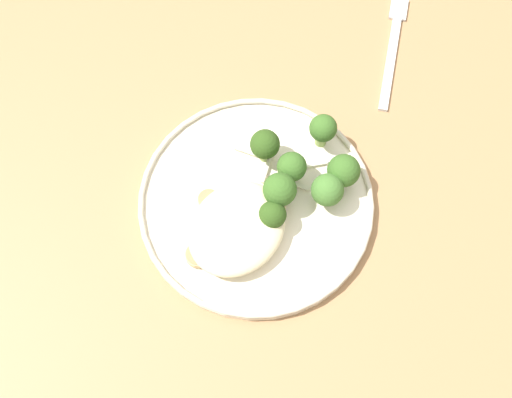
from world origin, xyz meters
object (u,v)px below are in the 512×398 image
(seared_scallop_front_small, at_px, (238,227))
(dinner_plate, at_px, (256,202))
(seared_scallop_half_hidden, at_px, (207,200))
(broccoli_floret_rear_charred, at_px, (272,215))
(broccoli_floret_split_head, at_px, (265,145))
(broccoli_floret_left_leaning, at_px, (344,171))
(broccoli_floret_right_tilted, at_px, (280,190))
(broccoli_floret_tall_stalk, at_px, (292,167))
(seared_scallop_on_noodles, at_px, (272,203))
(seared_scallop_left_edge, at_px, (198,255))
(broccoli_floret_center_pile, at_px, (323,129))
(broccoli_floret_near_rim, at_px, (327,190))
(dinner_fork, at_px, (393,48))
(seared_scallop_tiny_bay, at_px, (257,220))

(seared_scallop_front_small, bearing_deg, dinner_plate, 6.25)
(seared_scallop_front_small, distance_m, seared_scallop_half_hidden, 0.05)
(seared_scallop_front_small, distance_m, broccoli_floret_rear_charred, 0.05)
(broccoli_floret_split_head, relative_size, broccoli_floret_left_leaning, 1.03)
(broccoli_floret_rear_charred, xyz_separation_m, broccoli_floret_right_tilted, (0.03, 0.01, 0.01))
(dinner_plate, relative_size, broccoli_floret_left_leaning, 5.43)
(broccoli_floret_tall_stalk, relative_size, broccoli_floret_right_tilted, 0.87)
(dinner_plate, height_order, seared_scallop_on_noodles, seared_scallop_on_noodles)
(seared_scallop_on_noodles, relative_size, broccoli_floret_left_leaning, 0.67)
(seared_scallop_left_edge, bearing_deg, broccoli_floret_split_head, 6.29)
(broccoli_floret_center_pile, bearing_deg, broccoli_floret_near_rim, -141.09)
(broccoli_floret_split_head, bearing_deg, broccoli_floret_left_leaning, -72.39)
(seared_scallop_front_small, relative_size, broccoli_floret_right_tilted, 0.50)
(seared_scallop_half_hidden, bearing_deg, broccoli_floret_center_pile, -22.04)
(broccoli_floret_tall_stalk, xyz_separation_m, broccoli_floret_rear_charred, (-0.06, -0.02, -0.00))
(broccoli_floret_split_head, bearing_deg, broccoli_floret_center_pile, -36.03)
(dinner_plate, bearing_deg, broccoli_floret_near_rim, -51.35)
(dinner_plate, bearing_deg, dinner_fork, -1.77)
(broccoli_floret_tall_stalk, distance_m, broccoli_floret_left_leaning, 0.06)
(dinner_plate, distance_m, seared_scallop_half_hidden, 0.06)
(broccoli_floret_near_rim, bearing_deg, seared_scallop_on_noodles, 133.92)
(broccoli_floret_tall_stalk, distance_m, broccoli_floret_rear_charred, 0.07)
(broccoli_floret_tall_stalk, bearing_deg, seared_scallop_front_small, 174.04)
(broccoli_floret_rear_charred, relative_size, broccoli_floret_left_leaning, 0.87)
(seared_scallop_on_noodles, bearing_deg, broccoli_floret_split_head, 44.30)
(seared_scallop_half_hidden, distance_m, broccoli_floret_rear_charred, 0.08)
(seared_scallop_front_small, relative_size, broccoli_floret_tall_stalk, 0.57)
(seared_scallop_left_edge, bearing_deg, broccoli_floret_tall_stalk, -9.84)
(seared_scallop_left_edge, relative_size, broccoli_floret_tall_stalk, 0.57)
(broccoli_floret_left_leaning, relative_size, broccoli_floret_right_tilted, 0.90)
(seared_scallop_tiny_bay, distance_m, seared_scallop_half_hidden, 0.07)
(broccoli_floret_near_rim, relative_size, broccoli_floret_center_pile, 0.98)
(seared_scallop_front_small, xyz_separation_m, seared_scallop_half_hidden, (0.01, 0.05, 0.00))
(broccoli_floret_center_pile, height_order, dinner_fork, broccoli_floret_center_pile)
(broccoli_floret_tall_stalk, bearing_deg, seared_scallop_left_edge, 170.16)
(broccoli_floret_right_tilted, xyz_separation_m, dinner_fork, (0.28, 0.01, -0.04))
(dinner_plate, height_order, broccoli_floret_center_pile, broccoli_floret_center_pile)
(broccoli_floret_split_head, bearing_deg, seared_scallop_half_hidden, 169.03)
(seared_scallop_on_noodles, distance_m, broccoli_floret_split_head, 0.07)
(seared_scallop_half_hidden, bearing_deg, dinner_fork, -9.39)
(broccoli_floret_tall_stalk, relative_size, broccoli_floret_split_head, 0.94)
(broccoli_floret_rear_charred, xyz_separation_m, broccoli_floret_split_head, (0.07, 0.06, 0.01))
(broccoli_floret_rear_charred, relative_size, broccoli_floret_right_tilted, 0.79)
(broccoli_floret_near_rim, height_order, broccoli_floret_split_head, broccoli_floret_split_head)
(seared_scallop_tiny_bay, bearing_deg, seared_scallop_half_hidden, 104.05)
(seared_scallop_half_hidden, distance_m, broccoli_floret_split_head, 0.10)
(broccoli_floret_tall_stalk, relative_size, broccoli_floret_center_pile, 0.93)
(seared_scallop_on_noodles, relative_size, broccoli_floret_tall_stalk, 0.70)
(broccoli_floret_center_pile, bearing_deg, broccoli_floret_rear_charred, -172.42)
(seared_scallop_half_hidden, relative_size, broccoli_floret_right_tilted, 0.46)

